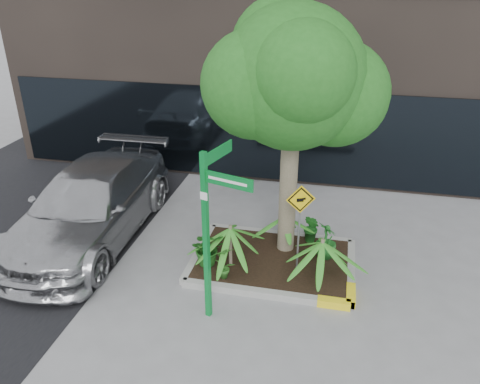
% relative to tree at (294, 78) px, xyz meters
% --- Properties ---
extents(ground, '(80.00, 80.00, 0.00)m').
position_rel_tree_xyz_m(ground, '(-0.39, -0.81, -3.79)').
color(ground, gray).
rests_on(ground, ground).
extents(planter, '(3.35, 2.36, 0.15)m').
position_rel_tree_xyz_m(planter, '(-0.16, -0.53, -3.69)').
color(planter, '#9E9E99').
rests_on(planter, ground).
extents(tree, '(3.46, 3.07, 5.20)m').
position_rel_tree_xyz_m(tree, '(0.00, 0.00, 0.00)').
color(tree, gray).
rests_on(tree, ground).
extents(palm_front, '(1.01, 1.01, 1.12)m').
position_rel_tree_xyz_m(palm_front, '(0.80, -1.02, -2.81)').
color(palm_front, gray).
rests_on(palm_front, ground).
extents(palm_left, '(1.02, 1.02, 1.13)m').
position_rel_tree_xyz_m(palm_left, '(-1.01, -0.89, -2.80)').
color(palm_left, gray).
rests_on(palm_left, ground).
extents(palm_back, '(0.78, 0.78, 0.87)m').
position_rel_tree_xyz_m(palm_back, '(-0.05, 0.16, -3.00)').
color(palm_back, gray).
rests_on(palm_back, ground).
extents(parked_car, '(2.33, 5.54, 1.60)m').
position_rel_tree_xyz_m(parked_car, '(-4.41, -0.20, -3.00)').
color(parked_car, '#A6A7AB').
rests_on(parked_car, ground).
extents(shrub_a, '(0.91, 0.91, 0.75)m').
position_rel_tree_xyz_m(shrub_a, '(-1.46, -0.97, -3.27)').
color(shrub_a, '#1F5E1A').
rests_on(shrub_a, planter).
extents(shrub_b, '(0.60, 0.60, 0.77)m').
position_rel_tree_xyz_m(shrub_b, '(0.86, -0.19, -3.26)').
color(shrub_b, '#1E6622').
rests_on(shrub_b, planter).
extents(shrub_c, '(0.52, 0.52, 0.72)m').
position_rel_tree_xyz_m(shrub_c, '(-1.02, -1.36, -3.29)').
color(shrub_c, '#2B6720').
rests_on(shrub_c, planter).
extents(shrub_d, '(0.53, 0.53, 0.69)m').
position_rel_tree_xyz_m(shrub_d, '(0.52, 0.32, -3.30)').
color(shrub_d, '#1B601D').
rests_on(shrub_d, planter).
extents(street_sign_post, '(0.89, 1.08, 3.11)m').
position_rel_tree_xyz_m(street_sign_post, '(-0.99, -2.27, -1.87)').
color(street_sign_post, '#0B8331').
rests_on(street_sign_post, ground).
extents(cattle_sign, '(0.54, 0.22, 1.85)m').
position_rel_tree_xyz_m(cattle_sign, '(0.33, -0.77, -2.39)').
color(cattle_sign, slate).
rests_on(cattle_sign, ground).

